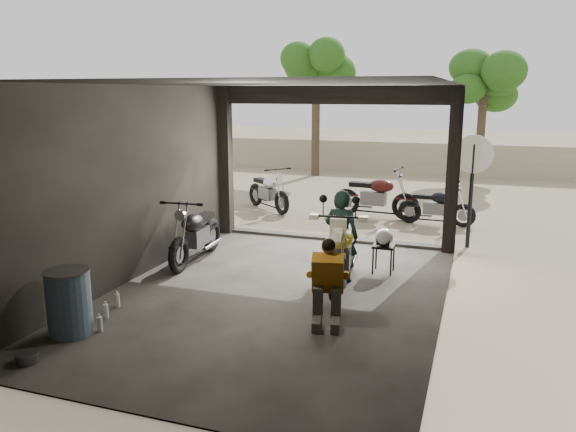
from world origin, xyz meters
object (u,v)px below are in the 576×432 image
Objects in this scene: outside_bike_a at (268,188)px; oil_drum at (69,304)px; outside_bike_c at (437,203)px; main_bike at (343,247)px; stool at (384,249)px; outside_bike_b at (376,192)px; helmet at (384,237)px; left_bike at (196,230)px; mechanic at (327,285)px; rider at (341,236)px; sign_post at (472,173)px.

outside_bike_a reaches higher than oil_drum.
main_bike is at bearing 169.95° from outside_bike_c.
outside_bike_b is at bearing 102.13° from stool.
outside_bike_a reaches higher than outside_bike_c.
stool is 0.22m from helmet.
left_bike reaches higher than stool.
outside_bike_a is at bearing 91.47° from left_bike.
main_bike is 1.14× the size of outside_bike_a.
left_bike is 3.64m from mechanic.
outside_bike_b reaches higher than helmet.
rider is at bearing -132.91° from stool.
rider reaches higher than helmet.
outside_bike_b is 1.23× the size of rider.
outside_bike_b is (-0.42, 5.21, -0.02)m from main_bike.
oil_drum is at bearing -93.32° from left_bike.
rider is at bearing -170.89° from outside_bike_b.
outside_bike_a is at bearing 92.79° from oil_drum.
main_bike reaches higher than stool.
oil_drum is (-3.39, -3.85, -0.00)m from stool.
sign_post is (4.73, 2.64, 0.91)m from left_bike.
mechanic is 3.41× the size of helmet.
rider reaches higher than stool.
outside_bike_c is at bearing 69.78° from mechanic.
outside_bike_b reaches higher than oil_drum.
stool is at bearing 48.60° from oil_drum.
left_bike is at bearing -1.29° from rider.
left_bike is 5.49m from sign_post.
outside_bike_b is at bearing 79.32° from outside_bike_c.
mechanic is 0.49× the size of sign_post.
helmet is at bearing -162.65° from outside_bike_b.
outside_bike_c is at bearing -55.25° from outside_bike_a.
mechanic is at bearing -113.97° from outside_bike_a.
helmet is 2.74m from sign_post.
outside_bike_a is 5.75m from stool.
outside_bike_c is at bearing 63.22° from oil_drum.
outside_bike_a is at bearing 126.14° from helmet.
stool is at bearing -99.69° from outside_bike_a.
rider is (-0.08, 0.22, 0.11)m from main_bike.
sign_post reaches higher than outside_bike_b.
sign_post is at bearing -128.02° from outside_bike_b.
left_bike is 3.42m from oil_drum.
rider is 4.26m from oil_drum.
outside_bike_a is 4.37m from outside_bike_c.
oil_drum is (-3.96, -7.84, -0.09)m from outside_bike_c.
outside_bike_b reaches higher than stool.
oil_drum is at bearing -138.13° from outside_bike_a.
mechanic is 1.28× the size of oil_drum.
mechanic is 2.18× the size of stool.
oil_drum is (0.00, -3.41, -0.18)m from left_bike.
outside_bike_c is 2.18m from sign_post.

